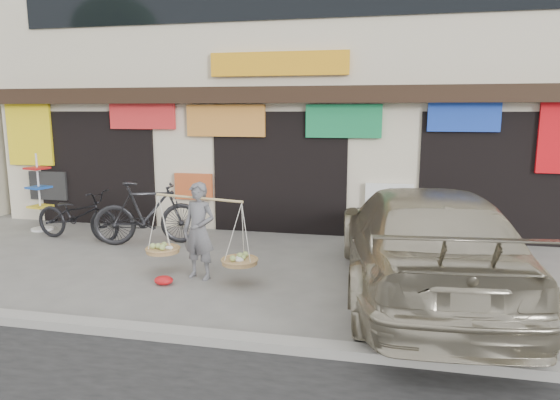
% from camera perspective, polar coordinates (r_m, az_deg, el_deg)
% --- Properties ---
extents(ground, '(70.00, 70.00, 0.00)m').
position_cam_1_polar(ground, '(8.08, -5.37, -9.53)').
color(ground, slate).
rests_on(ground, ground).
extents(kerb, '(70.00, 0.25, 0.12)m').
position_cam_1_polar(kerb, '(6.32, -10.99, -14.90)').
color(kerb, gray).
rests_on(kerb, ground).
extents(shophouse_block, '(14.00, 6.32, 7.00)m').
position_cam_1_polar(shophouse_block, '(13.88, 2.52, 13.19)').
color(shophouse_block, beige).
rests_on(shophouse_block, ground).
extents(street_vendor, '(2.02, 0.91, 1.59)m').
position_cam_1_polar(street_vendor, '(8.21, -9.23, -3.95)').
color(street_vendor, slate).
rests_on(street_vendor, ground).
extents(bike_0, '(2.10, 0.91, 1.07)m').
position_cam_1_polar(bike_0, '(11.42, -22.12, -1.59)').
color(bike_0, black).
rests_on(bike_0, ground).
extents(bike_1, '(2.25, 1.34, 1.31)m').
position_cam_1_polar(bike_1, '(10.55, -14.86, -1.45)').
color(bike_1, black).
rests_on(bike_1, ground).
extents(suv, '(2.83, 5.81, 1.63)m').
position_cam_1_polar(suv, '(7.72, 15.97, -4.52)').
color(suv, '#ABA28A').
rests_on(suv, ground).
extents(display_rack, '(0.50, 0.50, 1.77)m').
position_cam_1_polar(display_rack, '(12.66, -25.77, 0.04)').
color(display_rack, silver).
rests_on(display_rack, ground).
extents(red_bag, '(0.31, 0.25, 0.14)m').
position_cam_1_polar(red_bag, '(8.21, -13.16, -8.92)').
color(red_bag, red).
rests_on(red_bag, ground).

